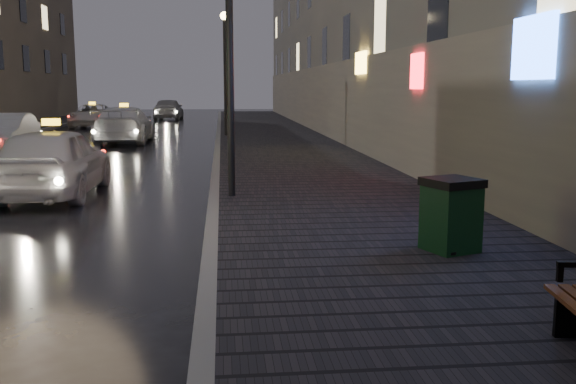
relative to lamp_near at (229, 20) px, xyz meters
name	(u,v)px	position (x,y,z in m)	size (l,w,h in m)	color
ground	(58,312)	(-1.85, -6.00, -3.49)	(120.00, 120.00, 0.00)	black
sidewalk	(274,138)	(2.05, 15.00, -3.41)	(4.60, 58.00, 0.15)	black
curb	(218,139)	(-0.35, 15.00, -3.41)	(0.20, 58.00, 0.15)	slate
curb_far	(1,140)	(-9.25, 15.00, -3.41)	(0.20, 58.00, 0.15)	slate
lamp_near	(229,20)	(0.00, 0.00, 0.00)	(0.36, 0.36, 5.28)	black
lamp_far	(225,58)	(0.00, 16.00, 0.00)	(0.36, 0.36, 5.28)	black
trash_bin	(451,214)	(2.75, -4.56, -2.86)	(0.79, 0.79, 0.95)	black
taxi_near	(53,161)	(-3.65, 1.21, -2.75)	(1.73, 4.31, 1.47)	silver
car_left_mid	(3,135)	(-7.27, 9.30, -2.79)	(1.48, 4.24, 1.40)	#A5A6AD
taxi_mid	(125,125)	(-4.11, 14.32, -2.76)	(2.04, 5.03, 1.46)	silver
taxi_far	(93,116)	(-7.49, 25.23, -2.85)	(2.12, 4.59, 1.28)	#B8B8BF
car_far	(169,109)	(-3.84, 32.83, -2.75)	(1.74, 4.33, 1.48)	#919198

